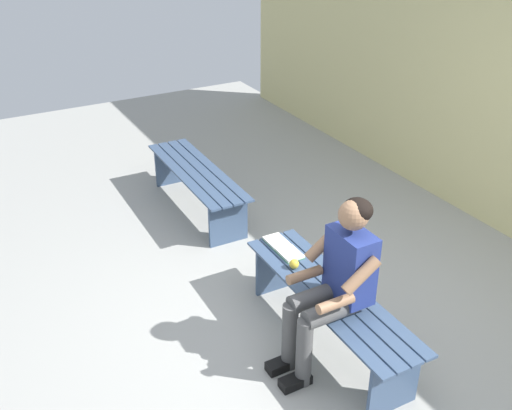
{
  "coord_description": "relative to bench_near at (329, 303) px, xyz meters",
  "views": [
    {
      "loc": [
        -2.76,
        2.13,
        3.01
      ],
      "look_at": [
        0.81,
        0.15,
        0.81
      ],
      "focal_mm": 42.19,
      "sensor_mm": 36.0,
      "label": 1
    }
  ],
  "objects": [
    {
      "name": "apple",
      "position": [
        0.37,
        0.07,
        0.15
      ],
      "size": [
        0.07,
        0.07,
        0.07
      ],
      "primitive_type": "sphere",
      "color": "gold",
      "rests_on": "bench_near"
    },
    {
      "name": "ground_plane",
      "position": [
        1.16,
        1.0,
        -0.37
      ],
      "size": [
        10.0,
        7.0,
        0.04
      ],
      "primitive_type": "cube",
      "color": "#9E9E99"
    },
    {
      "name": "person_seated",
      "position": [
        -0.17,
        0.1,
        0.35
      ],
      "size": [
        0.5,
        0.69,
        1.26
      ],
      "color": "navy",
      "rests_on": "ground"
    },
    {
      "name": "bench_near",
      "position": [
        0.0,
        0.0,
        0.0
      ],
      "size": [
        1.72,
        0.46,
        0.46
      ],
      "rotation": [
        0.0,
        0.0,
        -0.02
      ],
      "color": "#384C6B",
      "rests_on": "ground"
    },
    {
      "name": "book_open",
      "position": [
        0.64,
        0.0,
        0.12
      ],
      "size": [
        0.41,
        0.16,
        0.02
      ],
      "rotation": [
        0.0,
        0.0,
        -0.02
      ],
      "color": "white",
      "rests_on": "bench_near"
    },
    {
      "name": "bench_far",
      "position": [
        2.31,
        0.0,
        -0.0
      ],
      "size": [
        1.69,
        0.46,
        0.46
      ],
      "rotation": [
        0.0,
        0.0,
        -0.02
      ],
      "color": "#384C6B",
      "rests_on": "ground"
    }
  ]
}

